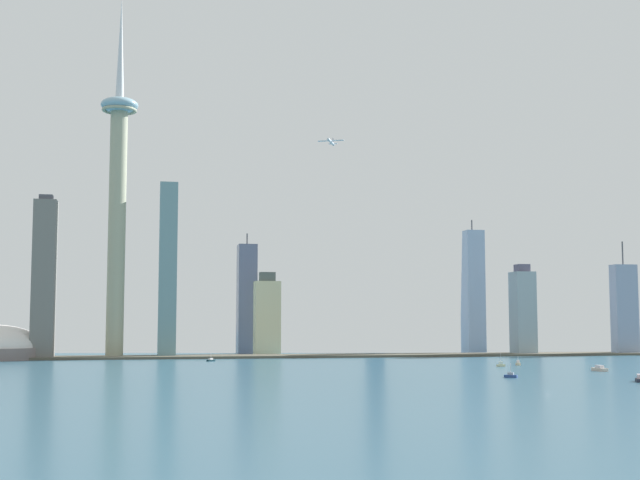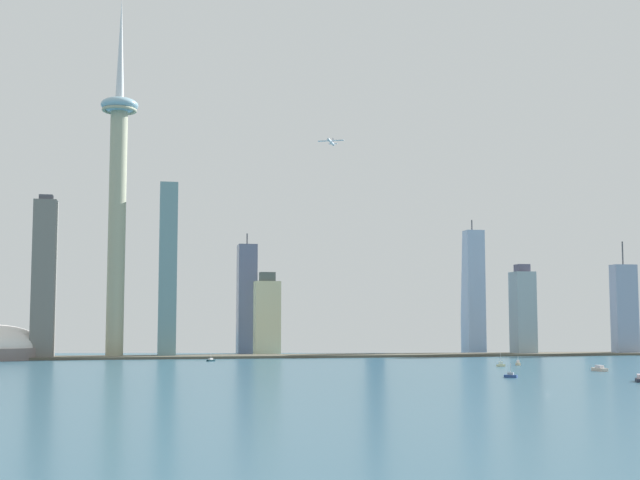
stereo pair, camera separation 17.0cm
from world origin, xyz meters
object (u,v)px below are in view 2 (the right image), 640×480
object	(u,v)px
boat_5	(600,369)
boat_0	(518,363)
boat_1	(211,360)
skyscraper_4	(375,282)
skyscraper_2	(473,292)
observation_tower	(118,187)
skyscraper_9	(624,309)
boat_6	(501,365)
skyscraper_1	(595,311)
skyscraper_5	(168,270)
skyscraper_6	(267,316)
skyscraper_0	(530,307)
skyscraper_7	(523,312)
airplane	(331,142)
boat_4	(511,376)
skyscraper_8	(44,278)
skyscraper_3	(247,299)

from	to	relation	value
boat_5	boat_0	bearing A→B (deg)	-164.68
boat_1	skyscraper_4	bearing A→B (deg)	1.96
skyscraper_2	boat_5	size ratio (longest dim) A/B	9.43
observation_tower	skyscraper_9	size ratio (longest dim) A/B	2.97
skyscraper_4	boat_6	world-z (taller)	skyscraper_4
boat_5	boat_1	bearing A→B (deg)	-128.04
skyscraper_1	skyscraper_5	bearing A→B (deg)	-170.79
skyscraper_2	boat_5	distance (m)	356.00
boat_1	boat_5	distance (m)	341.44
skyscraper_1	skyscraper_6	xyz separation A→B (m)	(-405.40, -35.58, -7.51)
skyscraper_2	skyscraper_9	xyz separation A→B (m)	(150.46, -63.22, -20.33)
observation_tower	boat_1	bearing A→B (deg)	-43.66
skyscraper_0	skyscraper_7	size ratio (longest dim) A/B	1.07
skyscraper_2	boat_6	bearing A→B (deg)	-106.88
boat_0	airplane	xyz separation A→B (m)	(-111.39, 220.25, 226.31)
skyscraper_9	boat_5	distance (m)	343.96
skyscraper_5	boat_5	bearing A→B (deg)	-44.71
skyscraper_2	skyscraper_6	size ratio (longest dim) A/B	1.70
boat_5	boat_4	bearing A→B (deg)	-57.87
skyscraper_1	boat_5	bearing A→B (deg)	-118.33
skyscraper_0	skyscraper_6	size ratio (longest dim) A/B	1.17
boat_1	boat_4	size ratio (longest dim) A/B	0.91
boat_0	boat_5	bearing A→B (deg)	-158.13
boat_0	boat_4	xyz separation A→B (m)	(-70.74, -148.08, -0.26)
skyscraper_6	boat_1	xyz separation A→B (m)	(-70.00, -137.87, -40.49)
skyscraper_8	boat_4	bearing A→B (deg)	-45.97
skyscraper_6	skyscraper_7	xyz separation A→B (m)	(269.17, -59.75, 4.57)
skyscraper_7	boat_4	world-z (taller)	skyscraper_7
skyscraper_1	boat_5	size ratio (longest dim) A/B	6.32
boat_1	skyscraper_7	bearing A→B (deg)	-27.49
skyscraper_4	skyscraper_7	xyz separation A→B (m)	(136.37, -107.23, -35.59)
skyscraper_7	skyscraper_3	bearing A→B (deg)	160.61
observation_tower	skyscraper_8	world-z (taller)	observation_tower
skyscraper_7	boat_6	xyz separation A→B (m)	(-117.71, -217.45, -44.60)
observation_tower	skyscraper_7	size ratio (longest dim) A/B	3.77
boat_1	boat_6	xyz separation A→B (m)	(221.47, -139.32, 0.46)
boat_4	skyscraper_3	bearing A→B (deg)	-33.55
skyscraper_5	boat_5	xyz separation A→B (m)	(305.42, -302.37, -86.47)
skyscraper_6	skyscraper_7	distance (m)	275.76
skyscraper_3	skyscraper_5	distance (m)	129.47
observation_tower	skyscraper_8	size ratio (longest dim) A/B	2.33
boat_6	airplane	bearing A→B (deg)	-74.05
skyscraper_8	skyscraper_7	bearing A→B (deg)	1.11
skyscraper_3	boat_0	xyz separation A→B (m)	(191.27, -301.72, -59.67)
skyscraper_0	skyscraper_8	bearing A→B (deg)	-171.94
skyscraper_1	airplane	size ratio (longest dim) A/B	3.44
skyscraper_2	skyscraper_3	world-z (taller)	skyscraper_2
skyscraper_7	skyscraper_9	size ratio (longest dim) A/B	0.79
skyscraper_2	skyscraper_7	size ratio (longest dim) A/B	1.56
boat_1	boat_0	bearing A→B (deg)	-67.19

